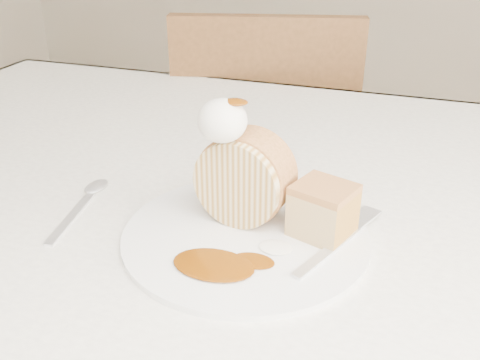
% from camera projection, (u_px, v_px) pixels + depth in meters
% --- Properties ---
extents(table, '(1.40, 0.90, 0.75)m').
position_uv_depth(table, '(242.00, 238.00, 0.75)').
color(table, white).
rests_on(table, ground).
extents(chair_far, '(0.50, 0.50, 0.88)m').
position_uv_depth(chair_far, '(265.00, 160.00, 1.36)').
color(chair_far, brown).
rests_on(chair_far, ground).
extents(plate, '(0.35, 0.35, 0.01)m').
position_uv_depth(plate, '(246.00, 235.00, 0.59)').
color(plate, white).
rests_on(plate, table).
extents(roulade_slice, '(0.11, 0.07, 0.10)m').
position_uv_depth(roulade_slice, '(244.00, 178.00, 0.59)').
color(roulade_slice, beige).
rests_on(roulade_slice, plate).
extents(cake_chunk, '(0.08, 0.07, 0.05)m').
position_uv_depth(cake_chunk, '(323.00, 213.00, 0.57)').
color(cake_chunk, '#C57E4A').
rests_on(cake_chunk, plate).
extents(whipped_cream, '(0.05, 0.05, 0.05)m').
position_uv_depth(whipped_cream, '(222.00, 121.00, 0.55)').
color(whipped_cream, white).
rests_on(whipped_cream, roulade_slice).
extents(caramel_drizzle, '(0.03, 0.02, 0.01)m').
position_uv_depth(caramel_drizzle, '(235.00, 97.00, 0.54)').
color(caramel_drizzle, '#642E04').
rests_on(caramel_drizzle, whipped_cream).
extents(caramel_pool, '(0.10, 0.08, 0.00)m').
position_uv_depth(caramel_pool, '(214.00, 265.00, 0.53)').
color(caramel_pool, '#642E04').
rests_on(caramel_pool, plate).
extents(fork, '(0.08, 0.16, 0.00)m').
position_uv_depth(fork, '(328.00, 252.00, 0.55)').
color(fork, silver).
rests_on(fork, plate).
extents(spoon, '(0.05, 0.15, 0.00)m').
position_uv_depth(spoon, '(71.00, 218.00, 0.62)').
color(spoon, silver).
rests_on(spoon, table).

